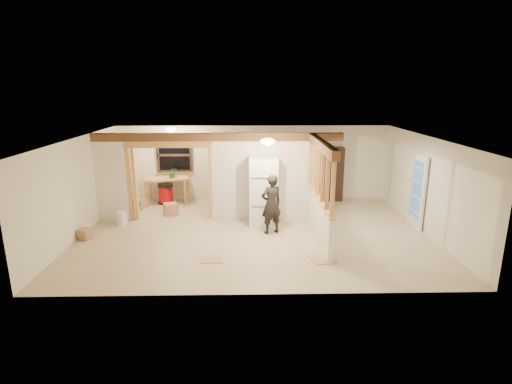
{
  "coord_description": "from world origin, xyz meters",
  "views": [
    {
      "loc": [
        -0.19,
        -9.93,
        3.73
      ],
      "look_at": [
        0.04,
        0.4,
        1.0
      ],
      "focal_mm": 28.0,
      "sensor_mm": 36.0,
      "label": 1
    }
  ],
  "objects_px": {
    "refrigerator": "(263,191)",
    "bookshelf": "(329,174)",
    "woman": "(271,204)",
    "shop_vac": "(166,193)",
    "work_table": "(167,190)"
  },
  "relations": [
    {
      "from": "work_table",
      "to": "shop_vac",
      "type": "xyz_separation_m",
      "value": [
        -0.06,
        -0.01,
        -0.09
      ]
    },
    {
      "from": "woman",
      "to": "shop_vac",
      "type": "height_order",
      "value": "woman"
    },
    {
      "from": "refrigerator",
      "to": "shop_vac",
      "type": "xyz_separation_m",
      "value": [
        -3.13,
        2.04,
        -0.61
      ]
    },
    {
      "from": "refrigerator",
      "to": "bookshelf",
      "type": "distance_m",
      "value": 3.23
    },
    {
      "from": "woman",
      "to": "work_table",
      "type": "xyz_separation_m",
      "value": [
        -3.25,
        2.85,
        -0.35
      ]
    },
    {
      "from": "work_table",
      "to": "shop_vac",
      "type": "relative_size",
      "value": 2.02
    },
    {
      "from": "work_table",
      "to": "refrigerator",
      "type": "bearing_deg",
      "value": -44.27
    },
    {
      "from": "woman",
      "to": "work_table",
      "type": "bearing_deg",
      "value": -65.59
    },
    {
      "from": "shop_vac",
      "to": "bookshelf",
      "type": "distance_m",
      "value": 5.46
    },
    {
      "from": "refrigerator",
      "to": "woman",
      "type": "distance_m",
      "value": 0.83
    },
    {
      "from": "woman",
      "to": "shop_vac",
      "type": "relative_size",
      "value": 2.3
    },
    {
      "from": "bookshelf",
      "to": "refrigerator",
      "type": "bearing_deg",
      "value": -135.41
    },
    {
      "from": "refrigerator",
      "to": "bookshelf",
      "type": "height_order",
      "value": "refrigerator"
    },
    {
      "from": "woman",
      "to": "shop_vac",
      "type": "bearing_deg",
      "value": -64.97
    },
    {
      "from": "refrigerator",
      "to": "woman",
      "type": "height_order",
      "value": "refrigerator"
    }
  ]
}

